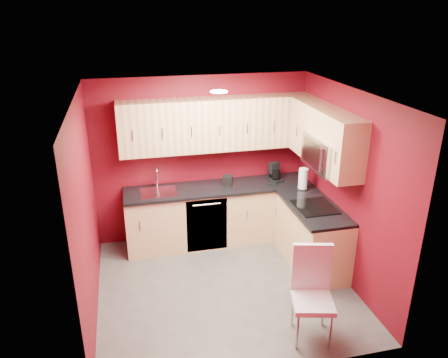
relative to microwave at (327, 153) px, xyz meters
name	(u,v)px	position (x,y,z in m)	size (l,w,h in m)	color
floor	(225,286)	(-1.39, -0.20, -1.66)	(3.20, 3.20, 0.00)	#55524F
ceiling	(225,95)	(-1.39, -0.20, 0.84)	(3.20, 3.20, 0.00)	white
wall_back	(202,159)	(-1.39, 1.30, -0.41)	(3.20, 3.20, 0.00)	#5E0914
wall_front	(264,268)	(-1.39, -1.70, -0.41)	(3.20, 3.20, 0.00)	#5E0914
wall_left	(86,213)	(-2.99, -0.20, -0.41)	(3.00, 3.00, 0.00)	#5E0914
wall_right	(346,187)	(0.21, -0.20, -0.41)	(3.00, 3.00, 0.00)	#5E0914
base_cabinets_back	(219,215)	(-1.19, 1.00, -1.22)	(2.80, 0.60, 0.87)	tan
base_cabinets_right	(312,236)	(-0.09, 0.05, -1.22)	(0.60, 1.30, 0.87)	tan
countertop_back	(219,188)	(-1.19, 0.99, -0.77)	(2.80, 0.63, 0.04)	black
countertop_right	(314,207)	(-0.11, 0.04, -0.77)	(0.63, 1.27, 0.04)	black
upper_cabinets_back	(217,124)	(-1.19, 1.13, 0.17)	(2.80, 0.35, 0.75)	tan
upper_cabinets_right	(323,131)	(0.03, 0.24, 0.23)	(0.35, 1.55, 0.75)	tan
microwave	(327,153)	(0.00, 0.00, 0.00)	(0.42, 0.76, 0.42)	silver
cooktop	(315,207)	(-0.11, 0.00, -0.74)	(0.50, 0.55, 0.01)	black
sink	(158,189)	(-2.09, 1.00, -0.72)	(0.52, 0.42, 0.35)	silver
dishwasher_front	(207,225)	(-1.44, 0.71, -1.22)	(0.60, 0.02, 0.82)	black
downlight	(219,92)	(-1.39, 0.10, 0.82)	(0.20, 0.20, 0.01)	white
coffee_maker	(276,172)	(-0.30, 1.02, -0.61)	(0.16, 0.22, 0.27)	black
napkin_holder	(228,180)	(-1.06, 1.02, -0.68)	(0.14, 0.14, 0.15)	black
paper_towel	(303,179)	(-0.03, 0.62, -0.59)	(0.18, 0.18, 0.31)	white
dining_chair	(313,297)	(-0.69, -1.31, -1.13)	(0.43, 0.45, 1.06)	silver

